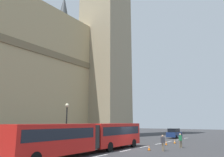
% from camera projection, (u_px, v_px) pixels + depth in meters
% --- Properties ---
extents(ground_plane, '(160.00, 160.00, 0.00)m').
position_uv_depth(ground_plane, '(133.00, 149.00, 25.16)').
color(ground_plane, '#333335').
extents(lane_centre_marking, '(39.00, 0.16, 0.01)m').
position_uv_depth(lane_centre_marking, '(144.00, 147.00, 27.60)').
color(lane_centre_marking, silver).
rests_on(lane_centre_marking, ground_plane).
extents(articulated_bus, '(17.60, 2.54, 2.90)m').
position_uv_depth(articulated_bus, '(89.00, 135.00, 22.12)').
color(articulated_bus, red).
rests_on(articulated_bus, ground_plane).
extents(sedan_lead, '(4.40, 1.86, 1.85)m').
position_uv_depth(sedan_lead, '(174.00, 133.00, 42.93)').
color(sedan_lead, navy).
rests_on(sedan_lead, ground_plane).
extents(traffic_cone_west, '(0.36, 0.36, 0.58)m').
position_uv_depth(traffic_cone_west, '(149.00, 148.00, 24.02)').
color(traffic_cone_west, black).
rests_on(traffic_cone_west, ground_plane).
extents(traffic_cone_middle, '(0.36, 0.36, 0.58)m').
position_uv_depth(traffic_cone_middle, '(166.00, 143.00, 29.58)').
color(traffic_cone_middle, black).
rests_on(traffic_cone_middle, ground_plane).
extents(traffic_cone_east, '(0.36, 0.36, 0.58)m').
position_uv_depth(traffic_cone_east, '(175.00, 142.00, 31.83)').
color(traffic_cone_east, black).
rests_on(traffic_cone_east, ground_plane).
extents(street_lamp, '(0.44, 0.44, 5.27)m').
position_uv_depth(street_lamp, '(66.00, 122.00, 25.87)').
color(street_lamp, black).
rests_on(street_lamp, ground_plane).
extents(pedestrian_near_cones, '(0.45, 0.45, 1.69)m').
position_uv_depth(pedestrian_near_cones, '(163.00, 142.00, 23.53)').
color(pedestrian_near_cones, '#726651').
rests_on(pedestrian_near_cones, ground_plane).
extents(pedestrian_by_kerb, '(0.46, 0.45, 1.69)m').
position_uv_depth(pedestrian_by_kerb, '(180.00, 140.00, 26.61)').
color(pedestrian_by_kerb, '#726651').
rests_on(pedestrian_by_kerb, ground_plane).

